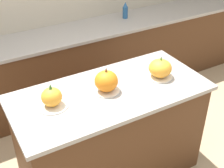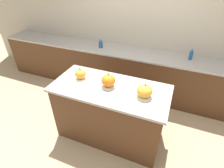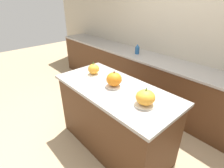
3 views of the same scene
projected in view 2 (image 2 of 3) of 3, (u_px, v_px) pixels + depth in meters
ground_plane at (110, 133)px, 2.86m from camera, size 12.00×12.00×0.00m
wall_back at (141, 29)px, 3.38m from camera, size 8.00×0.06×2.50m
kitchen_island at (110, 113)px, 2.60m from camera, size 1.59×0.75×0.92m
back_counter at (134, 73)px, 3.57m from camera, size 6.00×0.60×0.91m
pumpkin_cake_left at (81, 75)px, 2.48m from camera, size 0.24×0.24×0.19m
pumpkin_cake_center at (108, 81)px, 2.31m from camera, size 0.21×0.21×0.21m
pumpkin_cake_right at (144, 91)px, 2.13m from camera, size 0.22×0.22×0.20m
bottle_tall at (101, 43)px, 3.46m from camera, size 0.08×0.08×0.18m
bottle_short at (191, 54)px, 3.02m from camera, size 0.06×0.06×0.20m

